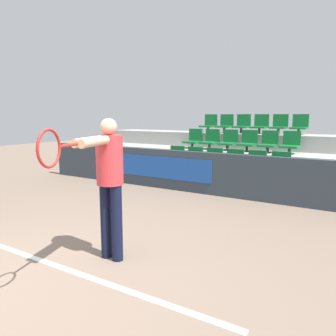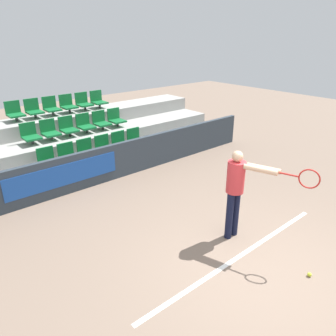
# 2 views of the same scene
# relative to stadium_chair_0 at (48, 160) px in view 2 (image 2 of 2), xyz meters

# --- Properties ---
(ground_plane) EXTENTS (30.00, 30.00, 0.00)m
(ground_plane) POSITION_rel_stadium_chair_0_xyz_m (1.30, -5.17, -0.64)
(ground_plane) COLOR #7A6656
(court_baseline) EXTENTS (4.40, 0.08, 0.01)m
(court_baseline) POSITION_rel_stadium_chair_0_xyz_m (1.30, -4.81, -0.64)
(court_baseline) COLOR white
(court_baseline) RESTS_ON ground
(barrier_wall) EXTENTS (9.52, 0.14, 0.92)m
(barrier_wall) POSITION_rel_stadium_chair_0_xyz_m (1.27, -0.72, -0.18)
(barrier_wall) COLOR #2D3842
(barrier_wall) RESTS_ON ground
(bleacher_tier_front) EXTENTS (9.12, 1.02, 0.40)m
(bleacher_tier_front) POSITION_rel_stadium_chair_0_xyz_m (1.30, -0.13, -0.44)
(bleacher_tier_front) COLOR #9E9E99
(bleacher_tier_front) RESTS_ON ground
(bleacher_tier_middle) EXTENTS (9.12, 1.02, 0.81)m
(bleacher_tier_middle) POSITION_rel_stadium_chair_0_xyz_m (1.30, 0.90, -0.24)
(bleacher_tier_middle) COLOR #9E9E99
(bleacher_tier_middle) RESTS_ON ground
(bleacher_tier_back) EXTENTS (9.12, 1.02, 1.21)m
(bleacher_tier_back) POSITION_rel_stadium_chair_0_xyz_m (1.30, 1.92, -0.03)
(bleacher_tier_back) COLOR #9E9E99
(bleacher_tier_back) RESTS_ON ground
(stadium_chair_0) EXTENTS (0.41, 0.46, 0.53)m
(stadium_chair_0) POSITION_rel_stadium_chair_0_xyz_m (0.00, 0.00, 0.00)
(stadium_chair_0) COLOR #333333
(stadium_chair_0) RESTS_ON bleacher_tier_front
(stadium_chair_1) EXTENTS (0.41, 0.46, 0.53)m
(stadium_chair_1) POSITION_rel_stadium_chair_0_xyz_m (0.52, 0.00, 0.00)
(stadium_chair_1) COLOR #333333
(stadium_chair_1) RESTS_ON bleacher_tier_front
(stadium_chair_2) EXTENTS (0.41, 0.46, 0.53)m
(stadium_chair_2) POSITION_rel_stadium_chair_0_xyz_m (1.04, 0.00, 0.00)
(stadium_chair_2) COLOR #333333
(stadium_chair_2) RESTS_ON bleacher_tier_front
(stadium_chair_3) EXTENTS (0.41, 0.46, 0.53)m
(stadium_chair_3) POSITION_rel_stadium_chair_0_xyz_m (1.56, 0.00, 0.00)
(stadium_chair_3) COLOR #333333
(stadium_chair_3) RESTS_ON bleacher_tier_front
(stadium_chair_4) EXTENTS (0.41, 0.46, 0.53)m
(stadium_chair_4) POSITION_rel_stadium_chair_0_xyz_m (2.07, 0.00, 0.00)
(stadium_chair_4) COLOR #333333
(stadium_chair_4) RESTS_ON bleacher_tier_front
(stadium_chair_5) EXTENTS (0.41, 0.46, 0.53)m
(stadium_chair_5) POSITION_rel_stadium_chair_0_xyz_m (2.59, 0.00, 0.00)
(stadium_chair_5) COLOR #333333
(stadium_chair_5) RESTS_ON bleacher_tier_front
(stadium_chair_6) EXTENTS (0.41, 0.46, 0.53)m
(stadium_chair_6) POSITION_rel_stadium_chair_0_xyz_m (0.00, 1.02, 0.40)
(stadium_chair_6) COLOR #333333
(stadium_chair_6) RESTS_ON bleacher_tier_middle
(stadium_chair_7) EXTENTS (0.41, 0.46, 0.53)m
(stadium_chair_7) POSITION_rel_stadium_chair_0_xyz_m (0.52, 1.02, 0.40)
(stadium_chair_7) COLOR #333333
(stadium_chair_7) RESTS_ON bleacher_tier_middle
(stadium_chair_8) EXTENTS (0.41, 0.46, 0.53)m
(stadium_chair_8) POSITION_rel_stadium_chair_0_xyz_m (1.04, 1.02, 0.40)
(stadium_chair_8) COLOR #333333
(stadium_chair_8) RESTS_ON bleacher_tier_middle
(stadium_chair_9) EXTENTS (0.41, 0.46, 0.53)m
(stadium_chair_9) POSITION_rel_stadium_chair_0_xyz_m (1.56, 1.02, 0.40)
(stadium_chair_9) COLOR #333333
(stadium_chair_9) RESTS_ON bleacher_tier_middle
(stadium_chair_10) EXTENTS (0.41, 0.46, 0.53)m
(stadium_chair_10) POSITION_rel_stadium_chair_0_xyz_m (2.07, 1.02, 0.40)
(stadium_chair_10) COLOR #333333
(stadium_chair_10) RESTS_ON bleacher_tier_middle
(stadium_chair_11) EXTENTS (0.41, 0.46, 0.53)m
(stadium_chair_11) POSITION_rel_stadium_chair_0_xyz_m (2.59, 1.02, 0.40)
(stadium_chair_11) COLOR #333333
(stadium_chair_11) RESTS_ON bleacher_tier_middle
(stadium_chair_12) EXTENTS (0.41, 0.46, 0.53)m
(stadium_chair_12) POSITION_rel_stadium_chair_0_xyz_m (0.00, 2.05, 0.81)
(stadium_chair_12) COLOR #333333
(stadium_chair_12) RESTS_ON bleacher_tier_back
(stadium_chair_13) EXTENTS (0.41, 0.46, 0.53)m
(stadium_chair_13) POSITION_rel_stadium_chair_0_xyz_m (0.52, 2.05, 0.81)
(stadium_chair_13) COLOR #333333
(stadium_chair_13) RESTS_ON bleacher_tier_back
(stadium_chair_14) EXTENTS (0.41, 0.46, 0.53)m
(stadium_chair_14) POSITION_rel_stadium_chair_0_xyz_m (1.04, 2.05, 0.81)
(stadium_chair_14) COLOR #333333
(stadium_chair_14) RESTS_ON bleacher_tier_back
(stadium_chair_15) EXTENTS (0.41, 0.46, 0.53)m
(stadium_chair_15) POSITION_rel_stadium_chair_0_xyz_m (1.56, 2.05, 0.81)
(stadium_chair_15) COLOR #333333
(stadium_chair_15) RESTS_ON bleacher_tier_back
(stadium_chair_16) EXTENTS (0.41, 0.46, 0.53)m
(stadium_chair_16) POSITION_rel_stadium_chair_0_xyz_m (2.07, 2.05, 0.81)
(stadium_chair_16) COLOR #333333
(stadium_chair_16) RESTS_ON bleacher_tier_back
(stadium_chair_17) EXTENTS (0.41, 0.46, 0.53)m
(stadium_chair_17) POSITION_rel_stadium_chair_0_xyz_m (2.59, 2.05, 0.81)
(stadium_chair_17) COLOR #333333
(stadium_chair_17) RESTS_ON bleacher_tier_back
(tennis_player) EXTENTS (0.57, 1.42, 1.68)m
(tennis_player) POSITION_rel_stadium_chair_0_xyz_m (1.68, -4.38, 0.39)
(tennis_player) COLOR black
(tennis_player) RESTS_ON ground
(tennis_ball) EXTENTS (0.07, 0.07, 0.07)m
(tennis_ball) POSITION_rel_stadium_chair_0_xyz_m (1.73, -5.82, -0.61)
(tennis_ball) COLOR #CCDB33
(tennis_ball) RESTS_ON ground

